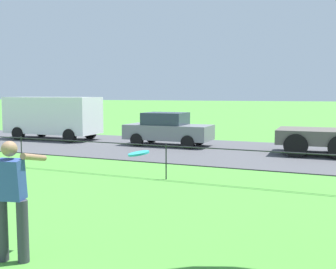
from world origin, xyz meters
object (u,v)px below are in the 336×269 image
object	(u,v)px
person_thrower	(12,197)
panel_van_right	(53,115)
frisbee	(139,153)
car_grey_left	(168,129)

from	to	relation	value
person_thrower	panel_van_right	size ratio (longest dim) A/B	0.34
person_thrower	panel_van_right	bearing A→B (deg)	127.06
frisbee	panel_van_right	distance (m)	17.29
car_grey_left	panel_van_right	bearing A→B (deg)	179.75
frisbee	panel_van_right	size ratio (longest dim) A/B	0.07
car_grey_left	frisbee	bearing A→B (deg)	-68.31
person_thrower	panel_van_right	world-z (taller)	panel_van_right
frisbee	car_grey_left	world-z (taller)	frisbee
car_grey_left	person_thrower	bearing A→B (deg)	-76.34
panel_van_right	person_thrower	bearing A→B (deg)	-52.94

